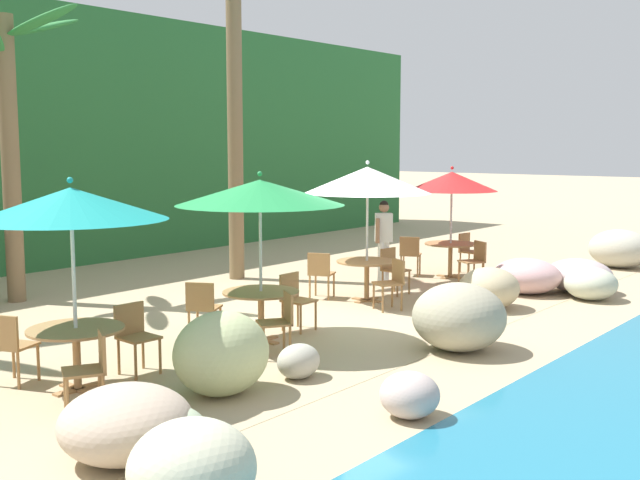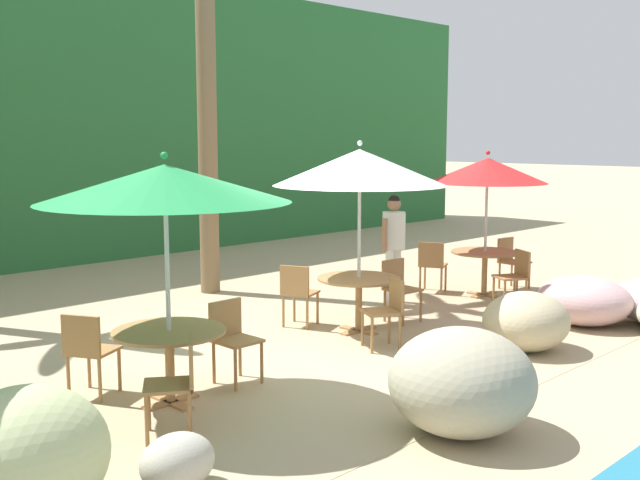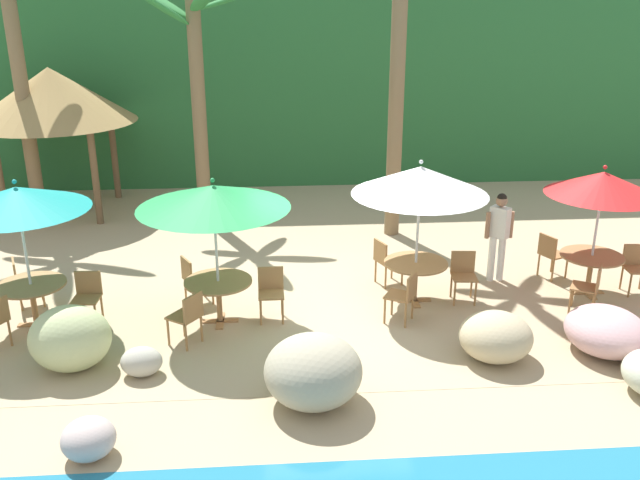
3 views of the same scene
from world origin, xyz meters
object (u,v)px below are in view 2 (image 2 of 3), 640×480
(chair_white_left, at_px, (388,307))
(chair_red_seaward, at_px, (510,259))
(chair_green_inland, at_px, (88,348))
(dining_table_white, at_px, (359,287))
(chair_red_inland, at_px, (432,263))
(umbrella_red, at_px, (487,171))
(waiter_in_white, at_px, (394,241))
(dining_table_red, at_px, (485,259))
(chair_white_inland, at_px, (298,290))
(chair_green_left, at_px, (179,379))
(palm_tree_third, at_px, (205,16))
(chair_green_seaward, at_px, (232,335))
(chair_red_left, at_px, (516,274))
(dining_table_green, at_px, (169,343))
(umbrella_white, at_px, (360,167))
(umbrella_green, at_px, (165,184))
(chair_white_seaward, at_px, (398,285))

(chair_white_left, distance_m, chair_red_seaward, 4.46)
(chair_red_seaward, bearing_deg, chair_green_inland, 179.72)
(dining_table_white, xyz_separation_m, chair_red_inland, (2.74, 0.83, -0.10))
(chair_white_left, xyz_separation_m, umbrella_red, (3.51, 0.88, 1.54))
(waiter_in_white, bearing_deg, dining_table_white, -154.72)
(chair_green_inland, height_order, waiter_in_white, waiter_in_white)
(umbrella_red, distance_m, dining_table_red, 1.44)
(chair_white_inland, xyz_separation_m, chair_white_left, (0.07, -1.54, 0.00))
(chair_green_left, xyz_separation_m, palm_tree_third, (3.97, 4.83, 4.00))
(chair_green_seaward, relative_size, chair_green_left, 1.00)
(chair_white_inland, bearing_deg, chair_red_inland, 1.35)
(chair_white_inland, bearing_deg, chair_green_left, -148.69)
(dining_table_red, distance_m, waiter_in_white, 1.68)
(chair_green_inland, height_order, chair_red_left, same)
(dining_table_green, bearing_deg, chair_green_inland, 124.25)
(palm_tree_third, bearing_deg, chair_red_seaward, -41.69)
(dining_table_red, bearing_deg, waiter_in_white, 154.30)
(chair_red_inland, xyz_separation_m, waiter_in_white, (-1.05, -0.03, 0.47))
(dining_table_green, bearing_deg, umbrella_white, 9.19)
(chair_green_inland, xyz_separation_m, palm_tree_third, (4.03, 3.37, 4.00))
(chair_green_seaward, bearing_deg, umbrella_white, 10.04)
(chair_green_inland, relative_size, chair_red_left, 1.00)
(dining_table_white, relative_size, chair_white_inland, 1.26)
(waiter_in_white, bearing_deg, chair_white_left, -142.05)
(palm_tree_third, bearing_deg, chair_red_left, -58.19)
(umbrella_white, height_order, chair_red_inland, umbrella_white)
(chair_green_inland, height_order, dining_table_red, chair_green_inland)
(umbrella_green, distance_m, waiter_in_white, 5.35)
(chair_white_left, xyz_separation_m, chair_red_seaward, (4.37, 0.91, 0.00))
(dining_table_white, height_order, chair_red_seaward, chair_red_seaward)
(dining_table_white, height_order, umbrella_red, umbrella_red)
(chair_green_left, relative_size, waiter_in_white, 0.51)
(umbrella_green, height_order, chair_red_inland, umbrella_green)
(umbrella_white, height_order, chair_red_left, umbrella_white)
(dining_table_white, distance_m, chair_white_seaward, 0.86)
(chair_green_seaward, height_order, chair_red_inland, same)
(umbrella_green, distance_m, chair_white_inland, 3.61)
(dining_table_red, relative_size, chair_red_left, 1.26)
(chair_white_seaward, bearing_deg, chair_green_seaward, -172.19)
(chair_red_seaward, distance_m, palm_tree_third, 6.50)
(chair_white_left, xyz_separation_m, waiter_in_white, (2.04, 1.59, 0.47))
(dining_table_green, distance_m, chair_red_seaward, 7.41)
(chair_green_seaward, relative_size, palm_tree_third, 0.12)
(chair_white_inland, height_order, palm_tree_third, palm_tree_third)
(umbrella_white, relative_size, umbrella_red, 1.07)
(chair_green_seaward, height_order, dining_table_red, chair_green_seaward)
(chair_white_seaward, height_order, chair_white_left, same)
(dining_table_red, distance_m, chair_red_seaward, 0.86)
(umbrella_green, distance_m, chair_green_seaward, 1.85)
(dining_table_green, distance_m, chair_green_inland, 0.86)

